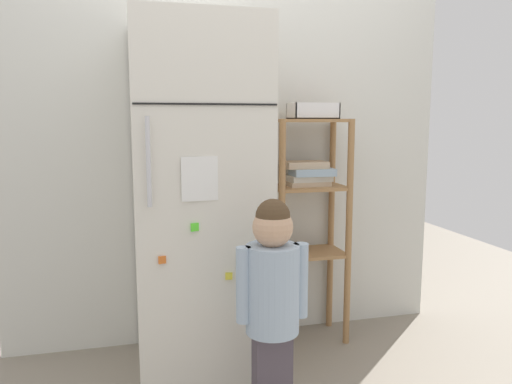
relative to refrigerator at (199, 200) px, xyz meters
The scene contains 6 objects.
ground_plane 0.90m from the refrigerator, ahead, with size 6.00×6.00×0.00m, color gray.
kitchen_wall_back 0.48m from the refrigerator, 55.50° to the left, with size 2.53×0.03×2.24m, color silver.
refrigerator is the anchor object (origin of this frame).
child_standing 0.66m from the refrigerator, 67.99° to the right, with size 0.31×0.23×0.95m.
pantry_shelf_unit 0.66m from the refrigerator, 14.34° to the left, with size 0.43×0.29×1.27m.
fruit_bin 0.80m from the refrigerator, 13.07° to the left, with size 0.25×0.17×0.09m.
Camera 1 is at (-0.56, -2.42, 1.27)m, focal length 34.80 mm.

